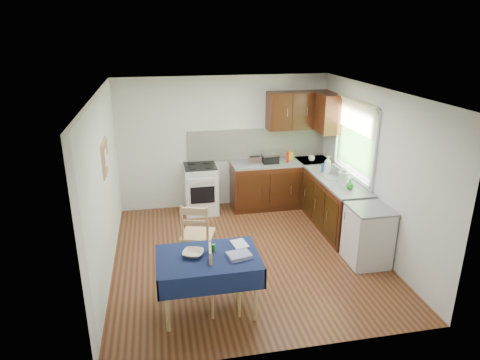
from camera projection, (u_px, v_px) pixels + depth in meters
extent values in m
plane|color=#482113|center=(247.00, 255.00, 6.60)|extent=(4.20, 4.20, 0.00)
cube|color=white|center=(248.00, 92.00, 5.75)|extent=(4.00, 4.20, 0.02)
cube|color=silver|center=(224.00, 143.00, 8.12)|extent=(4.00, 0.02, 2.50)
cube|color=silver|center=(291.00, 249.00, 4.24)|extent=(4.00, 0.02, 2.50)
cube|color=white|center=(103.00, 188.00, 5.81)|extent=(0.02, 4.20, 2.50)
cube|color=silver|center=(375.00, 170.00, 6.54)|extent=(0.02, 4.20, 2.50)
cube|color=black|center=(280.00, 185.00, 8.31)|extent=(1.90, 0.60, 0.86)
cube|color=black|center=(335.00, 205.00, 7.36)|extent=(0.60, 1.70, 0.86)
cube|color=slate|center=(281.00, 163.00, 8.16)|extent=(1.90, 0.60, 0.04)
cube|color=slate|center=(337.00, 180.00, 7.21)|extent=(0.60, 1.70, 0.04)
cube|color=slate|center=(313.00, 161.00, 8.27)|extent=(0.60, 0.60, 0.04)
cube|color=white|center=(257.00, 144.00, 8.24)|extent=(2.70, 0.02, 0.60)
cube|color=black|center=(299.00, 110.00, 8.01)|extent=(1.20, 0.35, 0.70)
cube|color=black|center=(329.00, 114.00, 7.69)|extent=(0.35, 0.50, 0.70)
cube|color=silver|center=(201.00, 189.00, 8.02)|extent=(0.60, 0.60, 0.90)
cube|color=black|center=(200.00, 166.00, 7.86)|extent=(0.58, 0.58, 0.02)
cube|color=black|center=(203.00, 195.00, 7.74)|extent=(0.44, 0.01, 0.32)
cube|color=#295322|center=(355.00, 143.00, 7.10)|extent=(0.01, 1.40, 0.85)
cube|color=silver|center=(358.00, 104.00, 6.88)|extent=(0.04, 1.48, 0.06)
cube|color=silver|center=(351.00, 174.00, 7.28)|extent=(0.04, 1.48, 0.06)
cube|color=#CBBB8C|center=(356.00, 118.00, 6.95)|extent=(0.02, 1.36, 0.44)
cube|color=silver|center=(368.00, 237.00, 6.26)|extent=(0.55, 0.58, 0.85)
cube|color=slate|center=(371.00, 209.00, 6.11)|extent=(0.58, 0.60, 0.03)
cube|color=tan|center=(105.00, 157.00, 5.98)|extent=(0.02, 0.62, 0.47)
cube|color=#A37344|center=(106.00, 157.00, 5.98)|extent=(0.01, 0.56, 0.41)
cube|color=white|center=(106.00, 158.00, 5.90)|extent=(0.00, 0.18, 0.24)
cube|color=white|center=(108.00, 162.00, 6.13)|extent=(0.00, 0.15, 0.20)
cube|color=#0E1739|center=(208.00, 258.00, 5.10)|extent=(1.19, 0.79, 0.03)
cube|color=#0E1739|center=(213.00, 285.00, 4.76)|extent=(1.23, 0.02, 0.26)
cube|color=#0E1739|center=(204.00, 250.00, 5.51)|extent=(1.23, 0.02, 0.26)
cube|color=#0E1739|center=(157.00, 271.00, 5.03)|extent=(0.02, 0.83, 0.26)
cube|color=#0E1739|center=(257.00, 261.00, 5.25)|extent=(0.02, 0.83, 0.26)
cylinder|color=tan|center=(167.00, 305.00, 4.84)|extent=(0.05, 0.05, 0.71)
cylinder|color=tan|center=(256.00, 294.00, 5.02)|extent=(0.05, 0.05, 0.71)
cylinder|color=tan|center=(165.00, 275.00, 5.42)|extent=(0.05, 0.05, 0.71)
cylinder|color=tan|center=(245.00, 267.00, 5.61)|extent=(0.05, 0.05, 0.71)
cube|color=tan|center=(198.00, 235.00, 6.22)|extent=(0.55, 0.55, 0.04)
cube|color=tan|center=(194.00, 217.00, 5.92)|extent=(0.39, 0.15, 0.32)
cylinder|color=tan|center=(212.00, 244.00, 6.45)|extent=(0.04, 0.04, 0.47)
cylinder|color=tan|center=(189.00, 243.00, 6.48)|extent=(0.04, 0.04, 0.47)
cylinder|color=tan|center=(208.00, 256.00, 6.11)|extent=(0.04, 0.04, 0.47)
cylinder|color=tan|center=(184.00, 254.00, 6.15)|extent=(0.04, 0.04, 0.47)
cube|color=tan|center=(225.00, 280.00, 5.19)|extent=(0.44, 0.44, 0.04)
cube|color=tan|center=(210.00, 257.00, 5.06)|extent=(0.07, 0.36, 0.28)
cylinder|color=tan|center=(239.00, 302.00, 5.12)|extent=(0.03, 0.03, 0.42)
cylinder|color=tan|center=(237.00, 287.00, 5.42)|extent=(0.03, 0.03, 0.42)
cylinder|color=tan|center=(212.00, 304.00, 5.10)|extent=(0.03, 0.03, 0.42)
cylinder|color=tan|center=(212.00, 288.00, 5.40)|extent=(0.03, 0.03, 0.42)
cube|color=#B8B8BC|center=(255.00, 161.00, 7.93)|extent=(0.23, 0.14, 0.16)
cube|color=black|center=(255.00, 156.00, 7.90)|extent=(0.19, 0.02, 0.02)
cube|color=black|center=(270.00, 159.00, 8.06)|extent=(0.29, 0.25, 0.14)
cube|color=#B8B8BC|center=(270.00, 155.00, 8.03)|extent=(0.29, 0.25, 0.03)
cylinder|color=#B0170E|center=(288.00, 157.00, 8.07)|extent=(0.05, 0.05, 0.21)
cube|color=gold|center=(290.00, 156.00, 8.24)|extent=(0.12, 0.08, 0.16)
cube|color=#99999F|center=(337.00, 176.00, 7.31)|extent=(0.43, 0.33, 0.02)
cylinder|color=silver|center=(337.00, 171.00, 7.28)|extent=(0.05, 0.20, 0.20)
cylinder|color=silver|center=(343.00, 178.00, 6.94)|extent=(0.17, 0.17, 0.21)
sphere|color=silver|center=(344.00, 171.00, 6.89)|extent=(0.10, 0.10, 0.10)
imported|color=silver|center=(312.00, 158.00, 8.17)|extent=(0.13, 0.13, 0.10)
imported|color=silver|center=(328.00, 165.00, 7.40)|extent=(0.18, 0.18, 0.33)
imported|color=#1B539F|center=(325.00, 166.00, 7.55)|extent=(0.13, 0.13, 0.21)
imported|color=green|center=(350.00, 184.00, 6.75)|extent=(0.16, 0.16, 0.16)
imported|color=beige|center=(193.00, 253.00, 5.10)|extent=(0.31, 0.31, 0.06)
imported|color=white|center=(233.00, 245.00, 5.33)|extent=(0.22, 0.27, 0.02)
cylinder|color=#25883A|center=(214.00, 248.00, 5.19)|extent=(0.05, 0.05, 0.09)
cube|color=navy|center=(239.00, 255.00, 5.07)|extent=(0.31, 0.26, 0.05)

